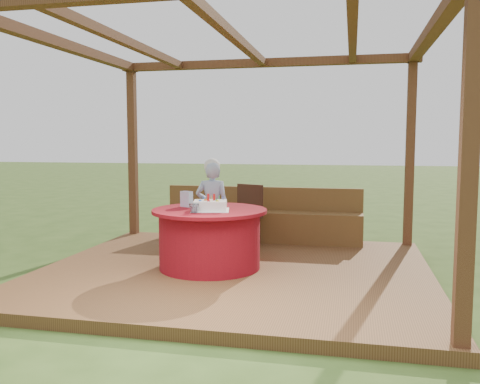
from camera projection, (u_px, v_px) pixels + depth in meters
name	position (u px, v px, depth m)	size (l,w,h in m)	color
ground	(235.00, 278.00, 6.02)	(60.00, 60.00, 0.00)	#2F4918
deck	(235.00, 273.00, 6.01)	(4.50, 4.00, 0.12)	brown
pergola	(235.00, 71.00, 5.78)	(4.50, 4.00, 2.72)	brown
bench	(261.00, 223.00, 7.65)	(3.00, 0.42, 0.80)	brown
table	(210.00, 238.00, 5.98)	(1.35, 1.35, 0.70)	maroon
chair	(245.00, 212.00, 7.22)	(0.57, 0.57, 0.88)	#3B1F13
elderly_woman	(212.00, 206.00, 6.72)	(0.47, 0.34, 1.27)	#90AED5
birthday_cake	(210.00, 205.00, 5.83)	(0.51, 0.51, 0.19)	white
gift_bag	(187.00, 199.00, 6.15)	(0.13, 0.08, 0.19)	#E594D2
drinking_glass	(194.00, 208.00, 5.61)	(0.11, 0.11, 0.10)	white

